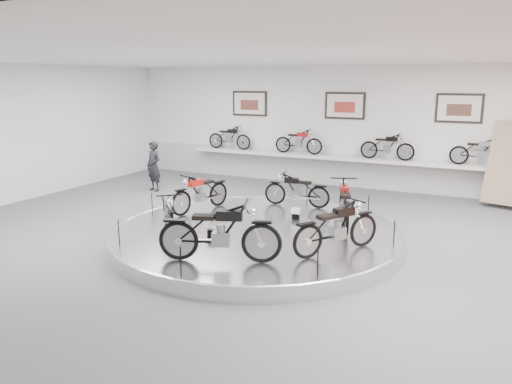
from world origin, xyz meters
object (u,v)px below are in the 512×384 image
at_px(bike_c, 200,192).
at_px(bike_e, 220,232).
at_px(visitor, 154,166).
at_px(shelf, 341,158).
at_px(bike_f, 337,227).
at_px(bike_a, 344,204).
at_px(bike_b, 297,190).
at_px(bike_d, 168,212).
at_px(display_platform, 256,235).

xyz_separation_m(bike_c, bike_e, (2.24, -2.92, 0.09)).
height_order(bike_c, visitor, visitor).
height_order(shelf, bike_f, bike_f).
xyz_separation_m(shelf, bike_a, (1.67, -5.33, -0.18)).
bearing_deg(bike_c, bike_b, 140.44).
height_order(bike_e, visitor, visitor).
distance_m(bike_a, bike_e, 3.46).
distance_m(bike_f, visitor, 8.33).
relative_size(bike_c, visitor, 1.00).
bearing_deg(bike_a, bike_c, 73.89).
relative_size(bike_d, visitor, 0.99).
height_order(bike_c, bike_e, bike_e).
xyz_separation_m(bike_b, bike_d, (-1.61, -3.40, 0.04)).
height_order(shelf, bike_b, bike_b).
height_order(bike_a, bike_f, bike_a).
distance_m(bike_b, bike_d, 3.76).
xyz_separation_m(display_platform, bike_c, (-1.96, 0.81, 0.63)).
bearing_deg(display_platform, bike_a, 32.64).
bearing_deg(bike_e, bike_a, 46.37).
relative_size(display_platform, visitor, 3.95).
distance_m(display_platform, bike_f, 2.25).
bearing_deg(bike_d, bike_a, 82.56).
distance_m(shelf, bike_c, 5.93).
relative_size(display_platform, bike_e, 3.35).
xyz_separation_m(bike_f, visitor, (-7.31, 3.99, 0.01)).
distance_m(display_platform, visitor, 6.25).
distance_m(shelf, bike_e, 8.51).
bearing_deg(bike_d, bike_f, 54.89).
distance_m(bike_e, bike_f, 2.24).
bearing_deg(shelf, bike_a, -72.64).
bearing_deg(bike_d, bike_e, 20.04).
relative_size(bike_c, bike_e, 0.85).
bearing_deg(bike_d, bike_c, 150.37).
relative_size(display_platform, bike_f, 3.75).
distance_m(display_platform, bike_e, 2.24).
bearing_deg(display_platform, bike_d, -144.61).
bearing_deg(bike_e, shelf, 71.81).
bearing_deg(bike_a, shelf, -2.81).
xyz_separation_m(bike_c, bike_f, (4.00, -1.52, 0.03)).
height_order(bike_d, visitor, visitor).
bearing_deg(bike_b, bike_f, 118.63).
relative_size(bike_d, bike_e, 0.84).
relative_size(shelf, bike_d, 6.82).
bearing_deg(bike_e, bike_f, 18.50).
distance_m(display_platform, shelf, 6.46).
height_order(bike_b, bike_e, bike_e).
height_order(shelf, bike_e, bike_e).
bearing_deg(bike_a, bike_f, 171.62).
relative_size(display_platform, bike_b, 4.30).
bearing_deg(bike_e, visitor, 115.78).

